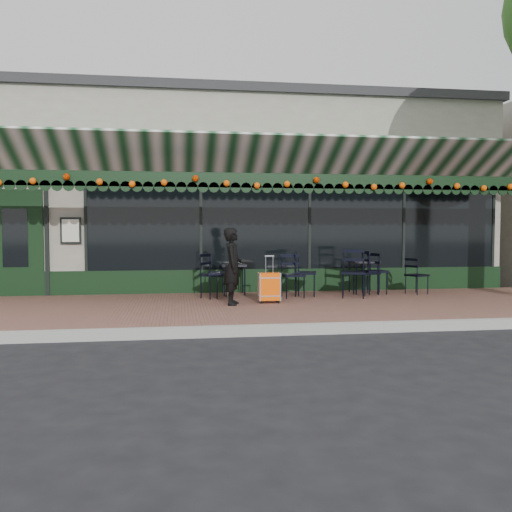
{
  "coord_description": "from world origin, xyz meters",
  "views": [
    {
      "loc": [
        -1.51,
        -7.75,
        1.56
      ],
      "look_at": [
        -0.14,
        1.6,
        1.06
      ],
      "focal_mm": 38.0,
      "sensor_mm": 36.0,
      "label": 1
    }
  ],
  "objects": [
    {
      "name": "restaurant_building",
      "position": [
        0.0,
        7.84,
        2.27
      ],
      "size": [
        12.0,
        9.6,
        4.5
      ],
      "color": "gray",
      "rests_on": "ground"
    },
    {
      "name": "chair_b_front",
      "position": [
        0.79,
        2.88,
        0.59
      ],
      "size": [
        0.48,
        0.48,
        0.89
      ],
      "primitive_type": null,
      "rotation": [
        0.0,
        0.0,
        0.08
      ],
      "color": "black",
      "rests_on": "sidewalk"
    },
    {
      "name": "chair_a_right",
      "position": [
        2.66,
        3.28,
        0.62
      ],
      "size": [
        0.49,
        0.49,
        0.94
      ],
      "primitive_type": null,
      "rotation": [
        0.0,
        0.0,
        1.61
      ],
      "color": "black",
      "rests_on": "sidewalk"
    },
    {
      "name": "ground",
      "position": [
        0.0,
        0.0,
        0.0
      ],
      "size": [
        80.0,
        80.0,
        0.0
      ],
      "primitive_type": "plane",
      "color": "black",
      "rests_on": "ground"
    },
    {
      "name": "woman",
      "position": [
        -0.51,
        2.06,
        0.86
      ],
      "size": [
        0.43,
        0.57,
        1.41
      ],
      "primitive_type": "imported",
      "rotation": [
        0.0,
        0.0,
        1.37
      ],
      "color": "black",
      "rests_on": "sidewalk"
    },
    {
      "name": "sidewalk",
      "position": [
        0.0,
        2.0,
        0.07
      ],
      "size": [
        18.0,
        4.0,
        0.15
      ],
      "primitive_type": "cube",
      "color": "brown",
      "rests_on": "ground"
    },
    {
      "name": "cafe_table_a",
      "position": [
        2.46,
        3.41,
        0.78
      ],
      "size": [
        0.57,
        0.57,
        0.7
      ],
      "color": "black",
      "rests_on": "sidewalk"
    },
    {
      "name": "chair_solo",
      "position": [
        -0.79,
        3.1,
        0.6
      ],
      "size": [
        0.63,
        0.63,
        0.9
      ],
      "primitive_type": null,
      "rotation": [
        0.0,
        0.0,
        0.99
      ],
      "color": "black",
      "rests_on": "sidewalk"
    },
    {
      "name": "chair_a_front",
      "position": [
        2.01,
        2.74,
        0.64
      ],
      "size": [
        0.63,
        0.63,
        0.99
      ],
      "primitive_type": null,
      "rotation": [
        0.0,
        0.0,
        -0.32
      ],
      "color": "black",
      "rests_on": "sidewalk"
    },
    {
      "name": "chair_b_left",
      "position": [
        -0.67,
        3.0,
        0.64
      ],
      "size": [
        0.52,
        0.52,
        0.98
      ],
      "primitive_type": null,
      "rotation": [
        0.0,
        0.0,
        -1.62
      ],
      "color": "black",
      "rests_on": "sidewalk"
    },
    {
      "name": "suitcase",
      "position": [
        0.2,
        2.2,
        0.45
      ],
      "size": [
        0.39,
        0.22,
        0.88
      ],
      "rotation": [
        0.0,
        0.0,
        -0.01
      ],
      "color": "#FF5808",
      "rests_on": "sidewalk"
    },
    {
      "name": "cafe_table_b",
      "position": [
        -0.34,
        3.59,
        0.72
      ],
      "size": [
        0.51,
        0.51,
        0.63
      ],
      "color": "black",
      "rests_on": "sidewalk"
    },
    {
      "name": "chair_a_extra",
      "position": [
        3.54,
        3.1,
        0.54
      ],
      "size": [
        0.51,
        0.51,
        0.78
      ],
      "primitive_type": null,
      "rotation": [
        0.0,
        0.0,
        1.98
      ],
      "color": "black",
      "rests_on": "sidewalk"
    },
    {
      "name": "chair_a_left",
      "position": [
        2.42,
        3.12,
        0.6
      ],
      "size": [
        0.57,
        0.57,
        0.89
      ],
      "primitive_type": null,
      "rotation": [
        0.0,
        0.0,
        -1.22
      ],
      "color": "black",
      "rests_on": "sidewalk"
    },
    {
      "name": "chair_b_right",
      "position": [
        1.11,
        3.17,
        0.61
      ],
      "size": [
        0.57,
        0.57,
        0.93
      ],
      "primitive_type": null,
      "rotation": [
        0.0,
        0.0,
        1.32
      ],
      "color": "black",
      "rests_on": "sidewalk"
    },
    {
      "name": "curb",
      "position": [
        0.0,
        -0.08,
        0.07
      ],
      "size": [
        18.0,
        0.16,
        0.15
      ],
      "primitive_type": "cube",
      "color": "#9E9E99",
      "rests_on": "ground"
    }
  ]
}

